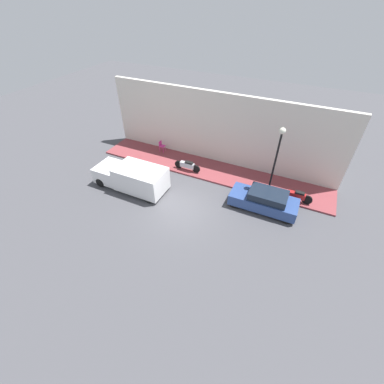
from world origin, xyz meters
name	(u,v)px	position (x,y,z in m)	size (l,w,h in m)	color
ground_plane	(181,209)	(0.00, 0.00, 0.00)	(60.00, 60.00, 0.00)	#47474C
sidewalk	(210,170)	(4.78, 0.00, 0.06)	(2.72, 17.64, 0.12)	brown
building_facade	(219,130)	(6.29, 0.00, 2.71)	(0.30, 17.64, 5.41)	silver
parked_car	(264,200)	(2.33, -4.61, 0.65)	(1.63, 4.12, 1.33)	#2D4784
delivery_van	(132,177)	(0.60, 4.07, 0.89)	(2.00, 5.09, 1.74)	white
motorcycle_red	(297,196)	(3.78, -6.37, 0.55)	(0.30, 1.96, 0.76)	#B21E1E
scooter_silver	(187,165)	(3.95, 1.49, 0.54)	(0.30, 2.06, 0.76)	#B7B7BF
streetlamp	(278,151)	(3.69, -4.59, 3.42)	(0.38, 0.38, 4.75)	black
cafe_chair	(162,145)	(5.56, 4.66, 0.65)	(0.40, 0.40, 0.90)	#D8338C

